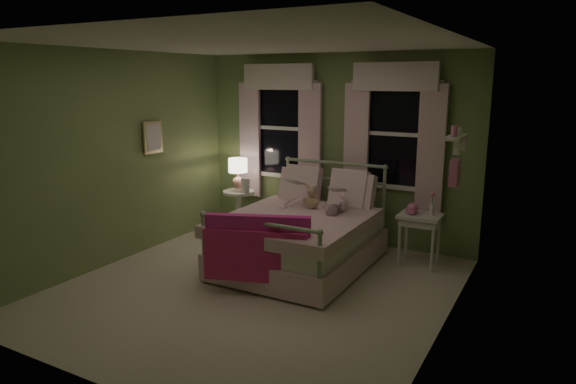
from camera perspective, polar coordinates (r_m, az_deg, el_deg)
The scene contains 18 objects.
room_shell at distance 5.37m, azimuth -3.84°, elevation 2.21°, with size 4.20×4.20×4.20m.
bed at distance 6.26m, azimuth 1.54°, elevation -4.90°, with size 1.58×2.04×1.18m.
pink_throw at distance 5.34m, azimuth -3.52°, elevation -5.47°, with size 1.06×0.51×0.71m.
child_left at distance 6.61m, azimuth 1.09°, elevation 1.13°, with size 0.28×0.18×0.77m, color #F7D1DD.
child_right at distance 6.37m, azimuth 5.55°, elevation 0.73°, with size 0.38×0.30×0.79m, color #F7D1DD.
book_left at distance 6.39m, azimuth 0.04°, elevation 0.82°, with size 0.20×0.27×0.03m, color beige.
book_right at distance 6.16m, azimuth 4.62°, elevation -0.08°, with size 0.20×0.27×0.02m, color beige.
teddy_bear at distance 6.38m, azimuth 2.65°, elevation -0.78°, with size 0.22×0.18×0.30m.
nightstand_left at distance 7.58m, azimuth -5.49°, elevation -1.58°, with size 0.46×0.46×0.65m.
table_lamp at distance 7.47m, azimuth -5.57°, elevation 2.40°, with size 0.27×0.27×0.45m.
book_nightstand at distance 7.41m, azimuth -5.23°, elevation -0.01°, with size 0.16×0.22×0.02m, color beige.
nightstand_right at distance 6.43m, azimuth 14.46°, elevation -3.29°, with size 0.50×0.40×0.64m.
pink_toy at distance 6.41m, azimuth 13.66°, elevation -1.83°, with size 0.14×0.18×0.14m.
bud_vase at distance 6.39m, azimuth 15.73°, elevation -1.24°, with size 0.06×0.06×0.28m.
window_left at distance 7.49m, azimuth -0.98°, elevation 7.64°, with size 1.34×0.13×1.96m.
window_right at distance 6.81m, azimuth 11.64°, elevation 6.90°, with size 1.34×0.13×1.96m.
wall_shelf at distance 5.29m, azimuth 18.14°, elevation 3.91°, with size 0.15×0.50×0.60m.
framed_picture at distance 7.01m, azimuth -14.77°, elevation 5.89°, with size 0.03×0.32×0.42m.
Camera 1 is at (2.85, -4.45, 2.26)m, focal length 32.00 mm.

